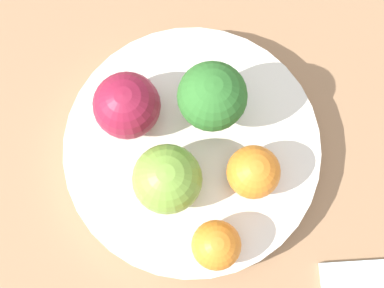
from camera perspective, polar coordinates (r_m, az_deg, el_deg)
The scene contains 8 objects.
ground_plane at distance 0.51m, azimuth 0.00°, elevation -1.47°, with size 6.00×6.00×0.00m, color gray.
table_surface at distance 0.50m, azimuth 0.00°, elevation -1.24°, with size 1.20×1.20×0.02m.
bowl at distance 0.48m, azimuth 0.00°, elevation -0.65°, with size 0.23×0.23×0.03m.
broccoli at distance 0.43m, azimuth 2.16°, elevation 5.04°, with size 0.06×0.06×0.07m.
apple_red at distance 0.43m, azimuth -2.66°, elevation -3.76°, with size 0.06×0.06×0.06m.
apple_green at distance 0.45m, azimuth -6.96°, elevation 4.10°, with size 0.06×0.06×0.06m.
orange_front at distance 0.44m, azimuth 6.57°, elevation -2.99°, with size 0.04×0.04×0.04m.
orange_back at distance 0.43m, azimuth 2.61°, elevation -10.72°, with size 0.04×0.04×0.04m.
Camera 1 is at (0.09, -0.05, 0.50)m, focal length 50.00 mm.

